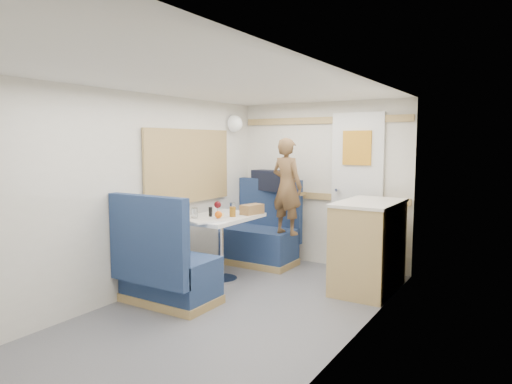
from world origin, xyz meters
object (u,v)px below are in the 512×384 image
Objects in this scene: dinette_table at (220,230)px; dome_light at (234,124)px; pepper_grinder at (210,212)px; cheese_block at (220,215)px; tumbler_mid at (233,208)px; orange_fruit at (218,215)px; tray at (206,221)px; galley_counter at (368,245)px; wine_glass at (218,205)px; beer_glass at (233,212)px; tumbler_left at (195,213)px; salt_grinder at (215,210)px; bench_near at (166,273)px; bread_loaf at (252,209)px; bench_far at (261,240)px; duffel_bag at (272,180)px; person at (287,186)px.

dinette_table is 1.51m from dome_light.
dome_light is at bearing 109.09° from pepper_grinder.
cheese_block is 0.41m from tumbler_mid.
tray is at bearing -108.33° from orange_fruit.
dinette_table is at bearing -159.46° from galley_counter.
beer_glass is at bearing 32.84° from wine_glass.
tumbler_left is at bearing -117.23° from pepper_grinder.
tumbler_mid is 1.10× the size of salt_grinder.
bench_near is 4.04× the size of bread_loaf.
bench_far reaches higher than beer_glass.
tumbler_left is (-0.29, -0.03, -0.00)m from orange_fruit.
dinette_table is 5.48× the size of wine_glass.
cheese_block is (0.06, -1.22, -0.27)m from duffel_bag.
bread_loaf is at bearing 78.70° from tray.
beer_glass is at bearing -55.16° from tumbler_mid.
wine_glass is (-0.06, 0.05, 0.09)m from cheese_block.
salt_grinder is (-0.07, -0.24, -0.01)m from tumbler_mid.
bench_far is 0.85m from person.
tumbler_mid reaches higher than orange_fruit.
duffel_bag is 5.91× the size of cheese_block.
duffel_bag is 0.90m from bread_loaf.
dome_light is 2.21× the size of cheese_block.
duffel_bag is (-1.46, 0.57, 0.56)m from galley_counter.
beer_glass is at bearing -4.70° from salt_grinder.
pepper_grinder is (0.32, -0.94, -0.98)m from dome_light.
pepper_grinder reaches higher than cheese_block.
tumbler_left is at bearing 153.44° from tray.
bread_loaf is (0.21, -0.83, -0.25)m from duffel_bag.
orange_fruit is at bearing -58.30° from cheese_block.
pepper_grinder is (-0.07, -0.95, 0.47)m from bench_far.
dinette_table is 0.23m from cheese_block.
bench_near is at bearing -100.70° from tray.
tumbler_left is at bearing 68.92° from person.
bench_near is 1.02m from beer_glass.
tumbler_left is at bearing -129.12° from wine_glass.
tumbler_left reaches higher than cheese_block.
orange_fruit is 0.86× the size of cheese_block.
duffel_bag is at bearing 96.92° from beer_glass.
pepper_grinder is 0.48m from bread_loaf.
tray reaches higher than dinette_table.
duffel_bag is 2.06× the size of bread_loaf.
person reaches higher than beer_glass.
salt_grinder is (0.28, -0.80, -0.98)m from dome_light.
pepper_grinder is 1.05× the size of salt_grinder.
person is at bearing 171.90° from galley_counter.
tray is (0.09, 0.49, 0.43)m from bench_near.
bread_loaf reaches higher than cheese_block.
wine_glass is 0.41m from bread_loaf.
orange_fruit is (-1.33, -0.77, 0.31)m from galley_counter.
dome_light is 1.19× the size of wine_glass.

